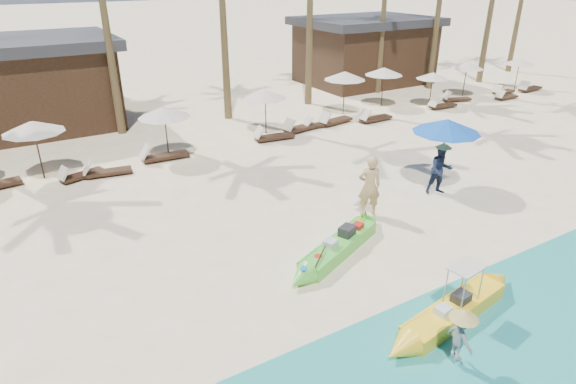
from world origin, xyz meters
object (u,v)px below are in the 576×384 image
green_canoe (339,246)px  blue_umbrella (447,126)px  yellow_canoe (454,311)px  tourist (369,186)px

green_canoe → blue_umbrella: bearing=-5.8°
green_canoe → blue_umbrella: size_ratio=1.90×
green_canoe → yellow_canoe: (0.59, -3.60, -0.00)m
tourist → green_canoe: bearing=57.4°
green_canoe → tourist: tourist is taller
yellow_canoe → green_canoe: bearing=90.9°
green_canoe → blue_umbrella: blue_umbrella is taller
yellow_canoe → blue_umbrella: (5.24, 5.43, 2.08)m
yellow_canoe → blue_umbrella: 7.82m
blue_umbrella → tourist: bearing=-173.3°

